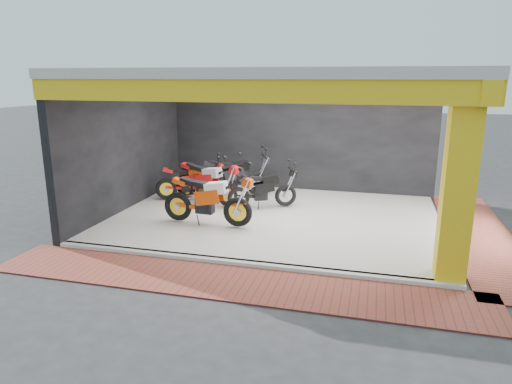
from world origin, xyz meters
TOP-DOWN VIEW (x-y plane):
  - ground at (0.00, 0.00)m, footprint 80.00×80.00m
  - showroom_floor at (0.00, 2.00)m, footprint 8.00×6.00m
  - showroom_ceiling at (0.00, 2.00)m, footprint 8.40×6.40m
  - back_wall at (0.00, 5.10)m, footprint 8.20×0.20m
  - left_wall at (-4.10, 2.00)m, footprint 0.20×6.20m
  - corner_column at (3.75, -0.75)m, footprint 0.50×0.50m
  - header_beam_front at (0.00, -1.00)m, footprint 8.40×0.30m
  - header_beam_right at (4.00, 2.00)m, footprint 0.30×6.40m
  - floor_kerb at (0.00, -1.02)m, footprint 8.00×0.20m
  - paver_front at (0.00, -1.80)m, footprint 9.00×1.40m
  - paver_right at (4.80, 2.00)m, footprint 1.40×7.00m
  - moto_hero at (-0.66, 0.87)m, footprint 2.42×0.99m
  - moto_row_a at (-1.41, 2.38)m, footprint 2.49×1.60m
  - moto_row_b at (0.08, 2.88)m, footprint 2.11×1.56m
  - moto_row_c at (-2.09, 3.13)m, footprint 2.19×1.40m
  - moto_row_d at (-0.96, 3.86)m, footprint 2.47×1.70m

SIDE VIEW (x-z plane):
  - ground at x=0.00m, z-range 0.00..0.00m
  - paver_front at x=0.00m, z-range 0.00..0.03m
  - paver_right at x=4.80m, z-range 0.00..0.03m
  - showroom_floor at x=0.00m, z-range 0.00..0.10m
  - floor_kerb at x=0.00m, z-range 0.00..0.10m
  - moto_row_b at x=0.08m, z-range 0.10..1.32m
  - moto_row_c at x=-2.09m, z-range 0.10..1.35m
  - moto_row_d at x=-0.96m, z-range 0.10..1.52m
  - moto_row_a at x=-1.41m, z-range 0.10..1.53m
  - moto_hero at x=-0.66m, z-range 0.10..1.55m
  - back_wall at x=0.00m, z-range 0.00..3.50m
  - left_wall at x=-4.10m, z-range 0.00..3.50m
  - corner_column at x=3.75m, z-range 0.00..3.50m
  - header_beam_front at x=0.00m, z-range 3.10..3.50m
  - header_beam_right at x=4.00m, z-range 3.10..3.50m
  - showroom_ceiling at x=0.00m, z-range 3.50..3.70m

